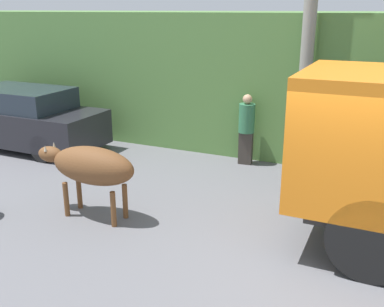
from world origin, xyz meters
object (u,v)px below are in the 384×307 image
(pedestrian_on_hill, at_px, (246,127))
(utility_pole, at_px, (309,24))
(parked_suv, at_px, (20,118))
(brown_cow, at_px, (91,166))

(pedestrian_on_hill, relative_size, utility_pole, 0.27)
(pedestrian_on_hill, height_order, utility_pole, utility_pole)
(parked_suv, distance_m, pedestrian_on_hill, 5.92)
(parked_suv, relative_size, utility_pole, 0.74)
(pedestrian_on_hill, bearing_deg, brown_cow, 62.15)
(parked_suv, relative_size, pedestrian_on_hill, 2.79)
(brown_cow, height_order, utility_pole, utility_pole)
(brown_cow, bearing_deg, utility_pole, 49.15)
(brown_cow, relative_size, parked_suv, 0.42)
(pedestrian_on_hill, bearing_deg, parked_suv, 5.25)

